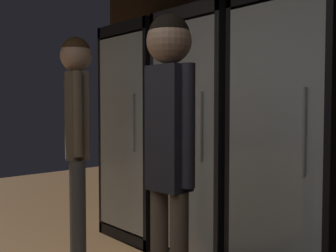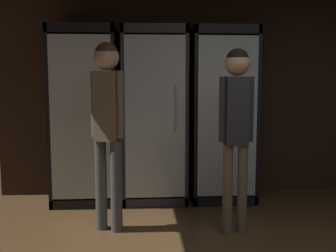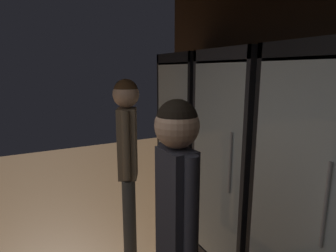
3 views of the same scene
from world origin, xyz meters
name	(u,v)px [view 2 (image 2 of 3)]	position (x,y,z in m)	size (l,w,h in m)	color
wall_back	(245,80)	(0.00, 3.03, 1.40)	(6.00, 0.06, 2.80)	#382619
cooler_far_left	(85,118)	(-1.94, 2.72, 0.97)	(0.73, 0.63, 2.00)	black
cooler_left	(154,117)	(-1.15, 2.73, 0.97)	(0.73, 0.63, 2.00)	#2B2B30
cooler_center	(221,116)	(-0.36, 2.73, 0.98)	(0.73, 0.63, 2.00)	black
shopper_near	(107,114)	(-1.61, 1.75, 1.10)	(0.30, 0.24, 1.75)	#4C4C4C
shopper_far	(236,114)	(-0.45, 1.61, 1.11)	(0.32, 0.22, 1.69)	#72604C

